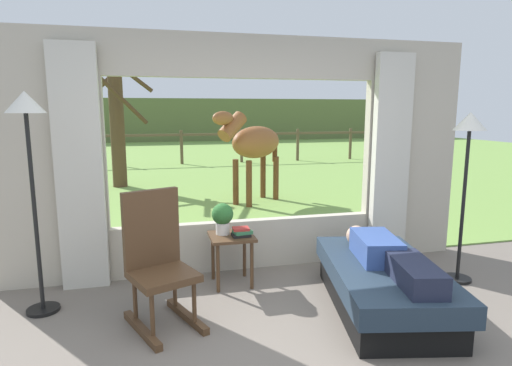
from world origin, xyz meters
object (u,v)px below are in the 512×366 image
at_px(rocking_chair, 158,260).
at_px(floor_lamp_left, 28,136).
at_px(side_table, 232,244).
at_px(pasture_tree, 116,123).
at_px(reclining_person, 387,255).
at_px(horse, 254,143).
at_px(floor_lamp_right, 468,146).
at_px(potted_plant, 223,217).
at_px(recliner_sofa, 383,286).
at_px(book_stack, 242,232).

xyz_separation_m(rocking_chair, floor_lamp_left, (-1.01, 0.45, 1.01)).
height_order(side_table, pasture_tree, pasture_tree).
bearing_deg(reclining_person, horse, 103.10).
bearing_deg(floor_lamp_right, potted_plant, 167.31).
bearing_deg(recliner_sofa, side_table, 155.89).
bearing_deg(floor_lamp_left, reclining_person, -14.04).
xyz_separation_m(reclining_person, floor_lamp_right, (1.12, 0.45, 0.89)).
xyz_separation_m(potted_plant, floor_lamp_right, (2.40, -0.54, 0.71)).
xyz_separation_m(recliner_sofa, book_stack, (-1.11, 0.82, 0.34)).
distance_m(floor_lamp_left, horse, 4.83).
relative_size(book_stack, horse, 0.12).
distance_m(side_table, pasture_tree, 6.36).
bearing_deg(recliner_sofa, floor_lamp_right, 31.81).
xyz_separation_m(side_table, horse, (1.13, 3.67, 0.73)).
xyz_separation_m(recliner_sofa, rocking_chair, (-1.95, 0.24, 0.33)).
bearing_deg(book_stack, side_table, 145.92).
bearing_deg(rocking_chair, side_table, 18.43).
distance_m(potted_plant, floor_lamp_right, 2.56).
bearing_deg(rocking_chair, horse, 44.32).
xyz_separation_m(side_table, floor_lamp_right, (2.32, -0.48, 0.99)).
relative_size(side_table, floor_lamp_right, 0.30).
relative_size(side_table, horse, 0.30).
bearing_deg(horse, potted_plant, 123.77).
relative_size(recliner_sofa, reclining_person, 1.29).
xyz_separation_m(reclining_person, floor_lamp_left, (-2.95, 0.74, 1.03)).
bearing_deg(reclining_person, potted_plant, 154.45).
bearing_deg(horse, floor_lamp_left, 105.56).
bearing_deg(recliner_sofa, potted_plant, 155.85).
height_order(recliner_sofa, horse, horse).
relative_size(reclining_person, horse, 0.83).
bearing_deg(side_table, pasture_tree, 103.56).
height_order(side_table, floor_lamp_right, floor_lamp_right).
height_order(rocking_chair, floor_lamp_left, floor_lamp_left).
xyz_separation_m(book_stack, floor_lamp_right, (2.23, -0.42, 0.85)).
relative_size(potted_plant, floor_lamp_right, 0.18).
bearing_deg(book_stack, reclining_person, -38.01).
bearing_deg(floor_lamp_left, potted_plant, 8.61).
distance_m(potted_plant, book_stack, 0.25).
xyz_separation_m(horse, pasture_tree, (-2.59, 2.43, 0.33)).
bearing_deg(reclining_person, recliner_sofa, 102.12).
height_order(recliner_sofa, pasture_tree, pasture_tree).
bearing_deg(book_stack, rocking_chair, -145.37).
height_order(reclining_person, rocking_chair, rocking_chair).
height_order(floor_lamp_right, horse, same).
relative_size(floor_lamp_right, horse, 1.01).
relative_size(potted_plant, horse, 0.18).
xyz_separation_m(recliner_sofa, horse, (-0.08, 4.55, 0.94)).
xyz_separation_m(book_stack, floor_lamp_left, (-1.84, -0.13, 0.99)).
bearing_deg(pasture_tree, horse, -43.08).
bearing_deg(side_table, reclining_person, -37.72).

